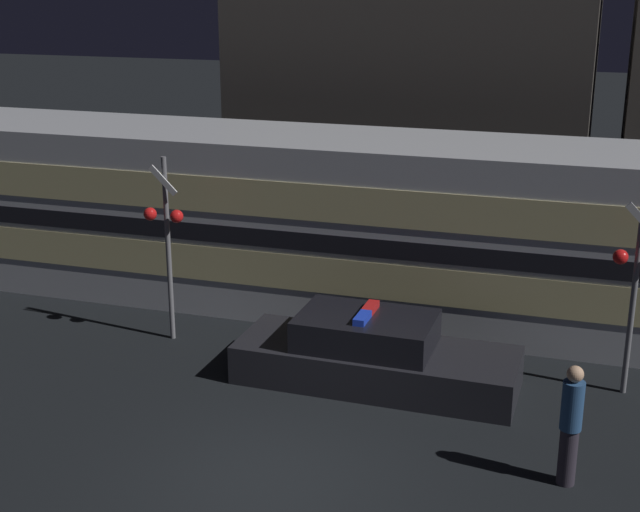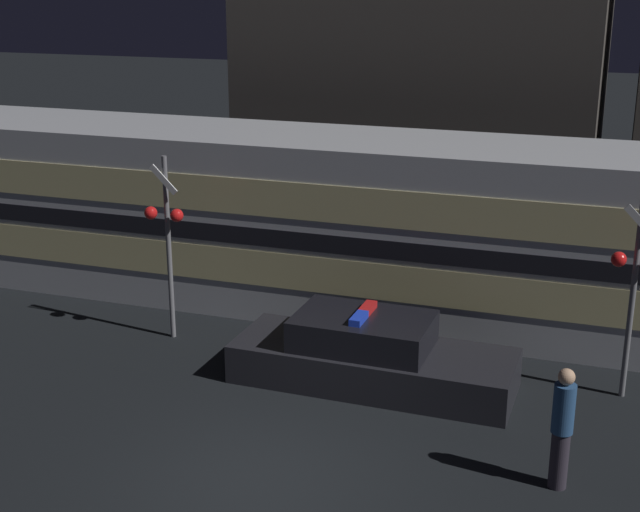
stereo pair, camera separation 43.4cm
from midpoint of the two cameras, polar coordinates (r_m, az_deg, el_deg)
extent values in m
plane|color=black|center=(13.28, -3.10, -14.33)|extent=(120.00, 120.00, 0.00)
cube|color=#B7BABF|center=(19.71, -2.13, 2.50)|extent=(18.82, 3.12, 3.75)
cube|color=black|center=(18.31, -3.90, 1.28)|extent=(18.44, 0.03, 0.38)
cube|color=beige|center=(18.52, -3.86, -0.73)|extent=(17.88, 0.02, 0.75)
cube|color=beige|center=(18.10, -3.96, 3.79)|extent=(17.88, 0.02, 0.75)
cube|color=black|center=(16.03, 4.21, -7.01)|extent=(5.02, 1.84, 0.70)
cube|color=black|center=(15.82, 3.56, -4.83)|extent=(2.42, 1.59, 0.56)
cube|color=blue|center=(15.46, 3.30, -4.02)|extent=(0.21, 0.53, 0.12)
cube|color=red|center=(15.93, 3.85, -3.36)|extent=(0.21, 0.53, 0.12)
cylinder|color=#2D2833|center=(13.46, 15.97, -12.42)|extent=(0.26, 0.26, 0.88)
cylinder|color=navy|center=(13.08, 16.27, -9.36)|extent=(0.31, 0.31, 0.73)
sphere|color=tan|center=(12.87, 16.45, -7.44)|extent=(0.24, 0.24, 0.24)
cylinder|color=slate|center=(15.96, 20.09, -2.62)|extent=(0.10, 0.10, 3.58)
sphere|color=red|center=(15.61, 19.34, -0.20)|extent=(0.26, 0.26, 0.26)
cylinder|color=slate|center=(17.69, -8.96, 0.44)|extent=(0.10, 0.10, 3.71)
sphere|color=red|center=(17.51, -10.08, 2.73)|extent=(0.26, 0.26, 0.26)
sphere|color=red|center=(17.25, -8.44, 2.59)|extent=(0.26, 0.26, 0.26)
cube|color=white|center=(17.27, -9.29, 4.85)|extent=(0.58, 0.03, 0.58)
cube|color=#47423D|center=(26.47, 7.38, 12.05)|extent=(9.81, 6.17, 9.02)
camera|label=1|loc=(0.22, -89.29, 0.22)|focal=50.00mm
camera|label=2|loc=(0.22, 90.71, -0.22)|focal=50.00mm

